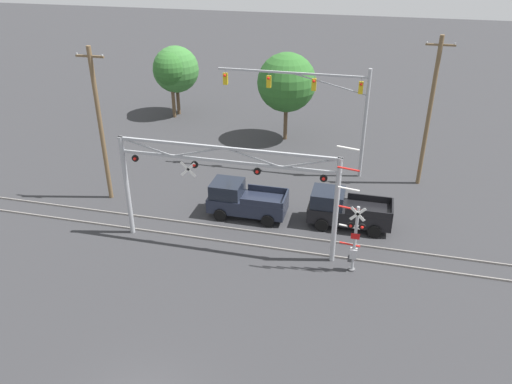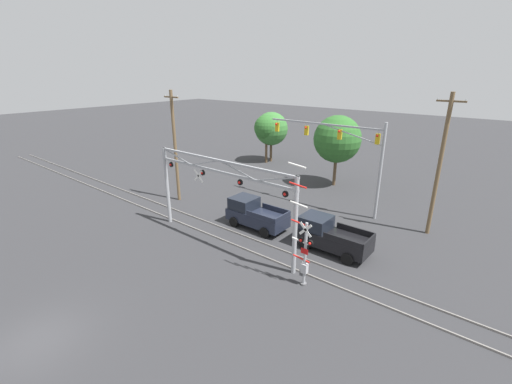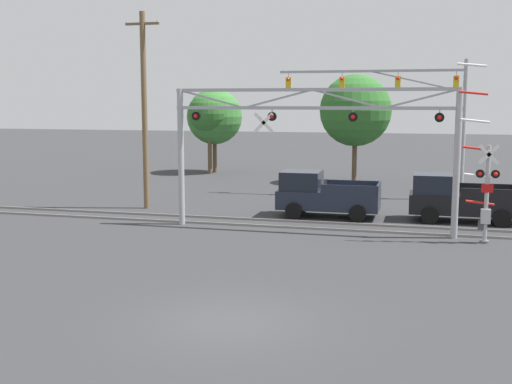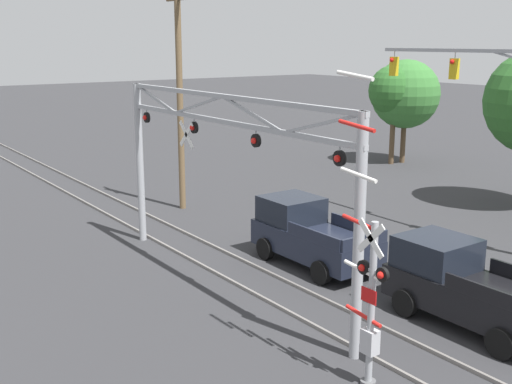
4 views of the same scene
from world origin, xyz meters
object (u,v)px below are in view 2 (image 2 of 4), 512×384
at_px(crossing_gantry, 221,189).
at_px(background_tree_beyond_span, 337,139).
at_px(traffic_signal_span, 349,149).
at_px(utility_pole_left, 175,146).
at_px(background_tree_far_right_verge, 266,128).
at_px(crossing_signal_mast, 304,250).
at_px(utility_pole_right, 440,165).
at_px(pickup_truck_lead, 254,214).
at_px(background_tree_far_left_verge, 271,129).
at_px(pickup_truck_following, 329,235).

bearing_deg(crossing_gantry, background_tree_beyond_span, 89.76).
xyz_separation_m(crossing_gantry, traffic_signal_span, (3.95, 10.88, 1.39)).
bearing_deg(utility_pole_left, background_tree_beyond_span, 54.66).
distance_m(crossing_gantry, background_tree_far_right_verge, 22.65).
bearing_deg(utility_pole_left, crossing_signal_mast, -15.00).
bearing_deg(utility_pole_right, background_tree_beyond_span, 150.66).
distance_m(crossing_signal_mast, pickup_truck_lead, 8.15).
bearing_deg(background_tree_far_left_verge, crossing_signal_mast, -49.81).
relative_size(traffic_signal_span, background_tree_beyond_span, 1.45).
height_order(pickup_truck_following, background_tree_far_left_verge, background_tree_far_left_verge).
height_order(utility_pole_left, background_tree_far_right_verge, utility_pole_left).
height_order(pickup_truck_lead, utility_pole_left, utility_pole_left).
xyz_separation_m(crossing_signal_mast, background_tree_far_right_verge, (-18.05, 20.35, 2.36)).
xyz_separation_m(pickup_truck_lead, background_tree_far_left_verge, (-11.06, 17.08, 3.27)).
height_order(traffic_signal_span, background_tree_beyond_span, traffic_signal_span).
height_order(crossing_gantry, background_tree_beyond_span, background_tree_beyond_span).
bearing_deg(utility_pole_right, crossing_signal_mast, -108.68).
distance_m(traffic_signal_span, utility_pole_left, 15.00).
xyz_separation_m(pickup_truck_lead, utility_pole_left, (-9.14, 0.11, 4.05)).
bearing_deg(utility_pole_left, traffic_signal_span, 28.85).
relative_size(utility_pole_right, background_tree_beyond_span, 1.39).
distance_m(pickup_truck_lead, background_tree_beyond_span, 13.70).
relative_size(utility_pole_right, background_tree_far_left_verge, 1.57).
distance_m(traffic_signal_span, utility_pole_right, 6.76).
distance_m(pickup_truck_lead, background_tree_far_right_verge, 19.94).
relative_size(pickup_truck_lead, background_tree_beyond_span, 0.66).
relative_size(utility_pole_left, background_tree_far_right_verge, 1.61).
xyz_separation_m(crossing_gantry, utility_pole_right, (10.71, 10.71, 1.17)).
bearing_deg(pickup_truck_following, utility_pole_right, 56.34).
bearing_deg(background_tree_far_right_verge, utility_pole_left, -82.87).
bearing_deg(utility_pole_left, utility_pole_right, 19.57).
xyz_separation_m(pickup_truck_following, background_tree_far_left_verge, (-17.24, 16.76, 3.27)).
xyz_separation_m(utility_pole_left, background_tree_far_left_verge, (-1.92, 16.97, -0.78)).
xyz_separation_m(traffic_signal_span, utility_pole_left, (-13.13, -7.24, -0.34)).
bearing_deg(background_tree_far_right_verge, crossing_gantry, -60.39).
bearing_deg(utility_pole_right, traffic_signal_span, 178.57).
bearing_deg(background_tree_far_left_verge, crossing_gantry, -61.69).
relative_size(pickup_truck_following, utility_pole_right, 0.48).
distance_m(crossing_gantry, crossing_signal_mast, 7.14).
bearing_deg(pickup_truck_following, utility_pole_left, -179.21).
height_order(crossing_signal_mast, traffic_signal_span, traffic_signal_span).
xyz_separation_m(utility_pole_left, background_tree_far_right_verge, (-2.01, 16.05, -0.56)).
distance_m(crossing_gantry, utility_pole_left, 9.93).
distance_m(crossing_gantry, background_tree_beyond_span, 16.71).
bearing_deg(utility_pole_left, crossing_gantry, -21.63).
distance_m(crossing_gantry, background_tree_far_left_verge, 23.41).
bearing_deg(traffic_signal_span, background_tree_far_left_verge, 147.12).
height_order(pickup_truck_lead, background_tree_beyond_span, background_tree_beyond_span).
bearing_deg(crossing_signal_mast, pickup_truck_following, 99.11).
xyz_separation_m(crossing_signal_mast, background_tree_far_left_verge, (-17.97, 21.27, 2.14)).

